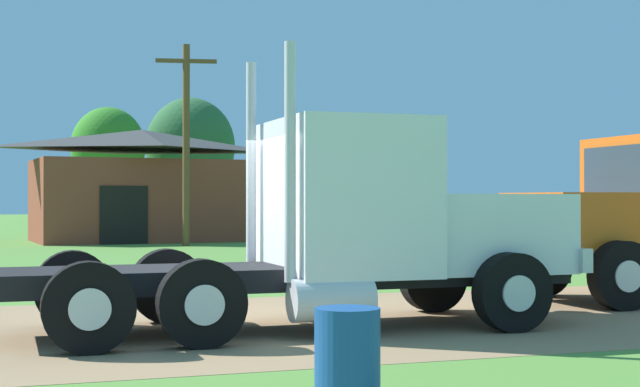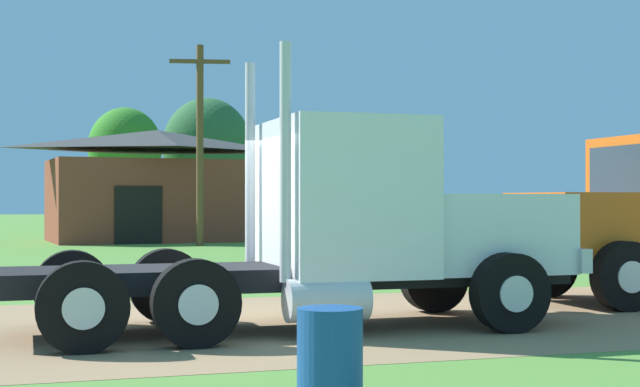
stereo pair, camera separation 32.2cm
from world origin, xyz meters
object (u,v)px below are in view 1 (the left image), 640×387
Objects in this scene: truck_foreground_white at (360,230)px; steel_barrel at (347,357)px; shed_building at (142,187)px; utility_pole_far at (186,138)px.

steel_barrel is (-1.85, -4.50, -0.88)m from truck_foreground_white.
truck_foreground_white is at bearing 67.66° from steel_barrel.
shed_building is 1.26× the size of utility_pole_far.
steel_barrel is 31.48m from shed_building.
truck_foreground_white is 22.35m from utility_pole_far.
utility_pole_far reaches higher than shed_building.
utility_pole_far is at bearing -78.60° from shed_building.
utility_pole_far reaches higher than truck_foreground_white.
truck_foreground_white is at bearing -94.59° from utility_pole_far.
truck_foreground_white is 26.84m from shed_building.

